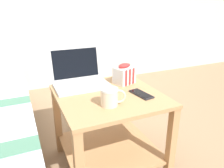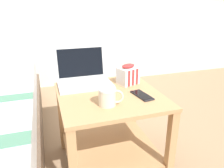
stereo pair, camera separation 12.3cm
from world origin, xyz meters
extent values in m
plane|color=#937556|center=(0.00, 0.00, 0.00)|extent=(8.00, 8.00, 0.00)
cube|color=tan|center=(0.00, 0.00, 0.50)|extent=(0.60, 0.60, 0.02)
cube|color=tan|center=(0.00, 0.00, 0.13)|extent=(0.56, 0.56, 0.02)
cube|color=tan|center=(0.27, -0.27, 0.24)|extent=(0.04, 0.04, 0.49)
cube|color=tan|center=(-0.27, 0.27, 0.24)|extent=(0.04, 0.04, 0.49)
cube|color=tan|center=(0.27, 0.27, 0.24)|extent=(0.04, 0.04, 0.49)
cube|color=#B7BABC|center=(-0.11, 0.18, 0.52)|extent=(0.34, 0.22, 0.02)
cube|color=silver|center=(-0.11, 0.19, 0.53)|extent=(0.29, 0.12, 0.00)
cube|color=silver|center=(-0.11, 0.12, 0.53)|extent=(0.10, 0.05, 0.00)
cube|color=#B7BABC|center=(-0.11, 0.31, 0.63)|extent=(0.34, 0.05, 0.22)
cube|color=black|center=(-0.11, 0.30, 0.63)|extent=(0.31, 0.04, 0.19)
cube|color=black|center=(-0.18, 0.31, 0.59)|extent=(0.04, 0.01, 0.03)
cube|color=black|center=(-0.12, 0.33, 0.68)|extent=(0.04, 0.01, 0.04)
cube|color=silver|center=(-0.19, 0.32, 0.66)|extent=(0.03, 0.01, 0.03)
cube|color=black|center=(-0.20, 0.31, 0.61)|extent=(0.03, 0.01, 0.05)
cylinder|color=beige|center=(-0.06, -0.14, 0.56)|extent=(0.09, 0.09, 0.10)
cylinder|color=silver|center=(-0.06, -0.14, 0.60)|extent=(0.09, 0.09, 0.01)
cylinder|color=black|center=(-0.06, -0.14, 0.59)|extent=(0.08, 0.08, 0.01)
torus|color=beige|center=(-0.01, -0.15, 0.56)|extent=(0.08, 0.03, 0.08)
cube|color=white|center=(0.17, 0.13, 0.56)|extent=(0.15, 0.14, 0.11)
cube|color=red|center=(0.15, 0.07, 0.56)|extent=(0.02, 0.01, 0.11)
cube|color=red|center=(0.19, 0.08, 0.56)|extent=(0.02, 0.01, 0.11)
cube|color=red|center=(0.22, 0.10, 0.56)|extent=(0.02, 0.01, 0.11)
ellipsoid|color=red|center=(0.17, 0.13, 0.63)|extent=(0.11, 0.09, 0.03)
cube|color=black|center=(0.17, -0.09, 0.51)|extent=(0.09, 0.17, 0.01)
cube|color=black|center=(0.17, -0.09, 0.52)|extent=(0.08, 0.15, 0.00)
camera|label=1|loc=(-0.47, -1.10, 1.02)|focal=35.00mm
camera|label=2|loc=(-0.36, -1.14, 1.02)|focal=35.00mm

